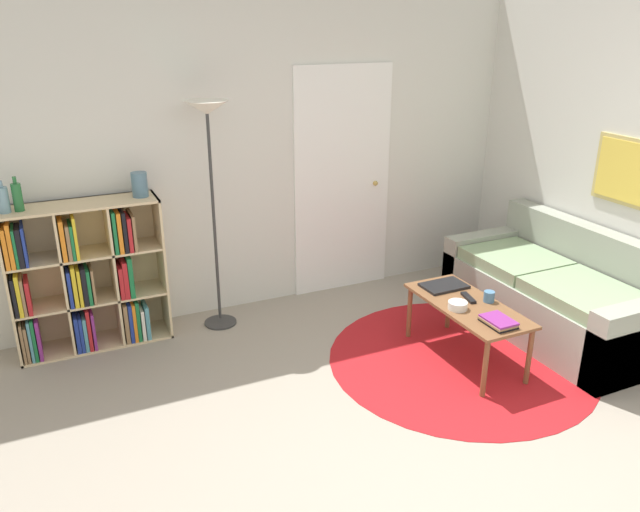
# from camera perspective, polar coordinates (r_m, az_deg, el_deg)

# --- Properties ---
(ground_plane) EXTENTS (14.00, 14.00, 0.00)m
(ground_plane) POSITION_cam_1_polar(r_m,az_deg,el_deg) (3.55, 12.80, -20.87)
(ground_plane) COLOR gray
(wall_back) EXTENTS (7.40, 0.11, 2.60)m
(wall_back) POSITION_cam_1_polar(r_m,az_deg,el_deg) (5.19, -4.36, 9.29)
(wall_back) COLOR silver
(wall_back) RESTS_ON ground_plane
(wall_right) EXTENTS (0.08, 5.72, 2.60)m
(wall_right) POSITION_cam_1_polar(r_m,az_deg,el_deg) (5.31, 24.55, 7.87)
(wall_right) COLOR silver
(wall_right) RESTS_ON ground_plane
(rug) EXTENTS (1.91, 1.91, 0.01)m
(rug) POSITION_cam_1_polar(r_m,az_deg,el_deg) (4.72, 12.69, -9.19)
(rug) COLOR #B2191E
(rug) RESTS_ON ground_plane
(bookshelf) EXTENTS (1.09, 0.34, 1.11)m
(bookshelf) POSITION_cam_1_polar(r_m,az_deg,el_deg) (4.91, -20.70, -2.06)
(bookshelf) COLOR beige
(bookshelf) RESTS_ON ground_plane
(floor_lamp) EXTENTS (0.32, 0.32, 1.78)m
(floor_lamp) POSITION_cam_1_polar(r_m,az_deg,el_deg) (4.70, -10.15, 10.72)
(floor_lamp) COLOR #333333
(floor_lamp) RESTS_ON ground_plane
(couch) EXTENTS (0.83, 1.75, 0.82)m
(couch) POSITION_cam_1_polar(r_m,az_deg,el_deg) (5.26, 20.89, -3.39)
(couch) COLOR gray
(couch) RESTS_ON ground_plane
(coffee_table) EXTENTS (0.45, 0.99, 0.44)m
(coffee_table) POSITION_cam_1_polar(r_m,az_deg,el_deg) (4.56, 13.31, -4.85)
(coffee_table) COLOR brown
(coffee_table) RESTS_ON ground_plane
(laptop) EXTENTS (0.33, 0.22, 0.02)m
(laptop) POSITION_cam_1_polar(r_m,az_deg,el_deg) (4.77, 11.27, -2.68)
(laptop) COLOR black
(laptop) RESTS_ON coffee_table
(bowl) EXTENTS (0.13, 0.13, 0.05)m
(bowl) POSITION_cam_1_polar(r_m,az_deg,el_deg) (4.44, 12.48, -4.43)
(bowl) COLOR silver
(bowl) RESTS_ON coffee_table
(book_stack_on_table) EXTENTS (0.17, 0.22, 0.04)m
(book_stack_on_table) POSITION_cam_1_polar(r_m,az_deg,el_deg) (4.29, 15.98, -5.80)
(book_stack_on_table) COLOR black
(book_stack_on_table) RESTS_ON coffee_table
(cup) EXTENTS (0.08, 0.08, 0.08)m
(cup) POSITION_cam_1_polar(r_m,az_deg,el_deg) (4.59, 15.20, -3.60)
(cup) COLOR teal
(cup) RESTS_ON coffee_table
(remote) EXTENTS (0.08, 0.18, 0.02)m
(remote) POSITION_cam_1_polar(r_m,az_deg,el_deg) (4.61, 13.41, -3.73)
(remote) COLOR black
(remote) RESTS_ON coffee_table
(bottle_left) EXTENTS (0.08, 0.08, 0.22)m
(bottle_left) POSITION_cam_1_polar(r_m,az_deg,el_deg) (4.67, -27.00, 4.62)
(bottle_left) COLOR #6B93A3
(bottle_left) RESTS_ON bookshelf
(bottle_middle) EXTENTS (0.06, 0.06, 0.24)m
(bottle_middle) POSITION_cam_1_polar(r_m,az_deg,el_deg) (4.67, -25.93, 4.89)
(bottle_middle) COLOR #236633
(bottle_middle) RESTS_ON bookshelf
(vase_on_shelf) EXTENTS (0.11, 0.11, 0.18)m
(vase_on_shelf) POSITION_cam_1_polar(r_m,az_deg,el_deg) (4.74, -16.16, 6.29)
(vase_on_shelf) COLOR slate
(vase_on_shelf) RESTS_ON bookshelf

